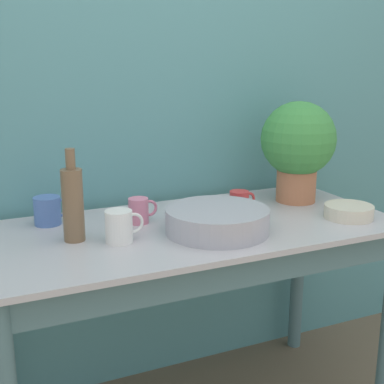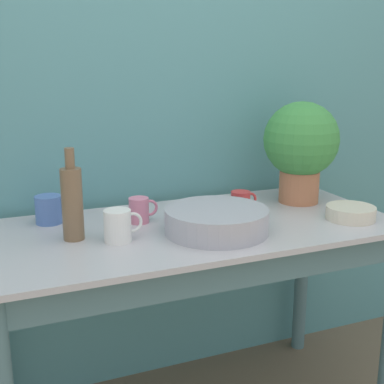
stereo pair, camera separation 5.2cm
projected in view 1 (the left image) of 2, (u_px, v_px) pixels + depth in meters
The scene contains 10 objects.
wall_back at pixel (151, 97), 2.11m from camera, with size 6.00×0.05×2.40m.
counter_table at pixel (195, 266), 1.88m from camera, with size 1.45×0.68×0.79m.
potted_plant at pixel (298, 144), 2.12m from camera, with size 0.30×0.30×0.40m.
bowl_wash_large at pixel (217, 220), 1.79m from camera, with size 0.35×0.35×0.08m.
bottle_tall at pixel (73, 203), 1.69m from camera, with size 0.07×0.07×0.30m.
mug_red at pixel (240, 201), 2.03m from camera, with size 0.11×0.07×0.08m.
mug_white at pixel (120, 226), 1.69m from camera, with size 0.13×0.09×0.10m.
mug_pink at pixel (139, 210), 1.89m from camera, with size 0.11×0.07×0.09m.
mug_blue at pixel (48, 211), 1.87m from camera, with size 0.13×0.09×0.10m.
bowl_small_cream at pixel (349, 211), 1.95m from camera, with size 0.18×0.18×0.05m.
Camera 1 is at (-0.73, -1.28, 1.37)m, focal length 50.00 mm.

